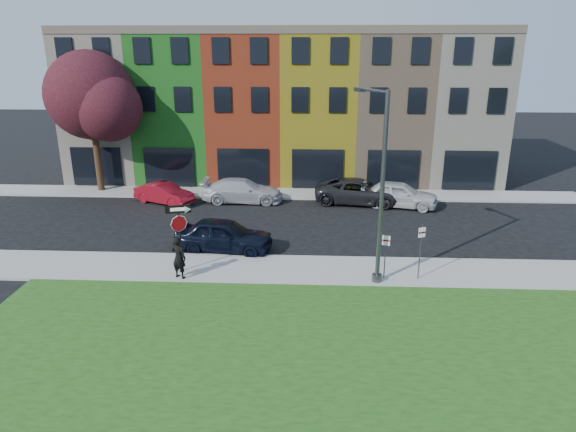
# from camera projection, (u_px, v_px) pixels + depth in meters

# --- Properties ---
(ground) EXTENTS (120.00, 120.00, 0.00)m
(ground) POSITION_uv_depth(u_px,v_px,m) (320.00, 305.00, 19.39)
(ground) COLOR black
(ground) RESTS_ON ground
(sidewalk_near) EXTENTS (40.00, 3.00, 0.12)m
(sidewalk_near) POSITION_uv_depth(u_px,v_px,m) (365.00, 271.00, 22.12)
(sidewalk_near) COLOR gray
(sidewalk_near) RESTS_ON ground
(sidewalk_far) EXTENTS (40.00, 2.40, 0.12)m
(sidewalk_far) POSITION_uv_depth(u_px,v_px,m) (272.00, 193.00, 33.71)
(sidewalk_far) COLOR gray
(sidewalk_far) RESTS_ON ground
(rowhouse_block) EXTENTS (30.00, 10.12, 10.00)m
(rowhouse_block) POSITION_uv_depth(u_px,v_px,m) (284.00, 107.00, 37.99)
(rowhouse_block) COLOR beige
(rowhouse_block) RESTS_ON ground
(stop_sign) EXTENTS (1.03, 0.30, 2.94)m
(stop_sign) POSITION_uv_depth(u_px,v_px,m) (179.00, 225.00, 21.40)
(stop_sign) COLOR black
(stop_sign) RESTS_ON sidewalk_near
(man) EXTENTS (0.99, 0.93, 1.81)m
(man) POSITION_uv_depth(u_px,v_px,m) (179.00, 257.00, 21.12)
(man) COLOR black
(man) RESTS_ON sidewalk_near
(sedan_near) EXTENTS (2.96, 5.05, 1.57)m
(sedan_near) POSITION_uv_depth(u_px,v_px,m) (224.00, 235.00, 24.29)
(sedan_near) COLOR black
(sedan_near) RESTS_ON ground
(parked_car_red) EXTENTS (4.28, 4.88, 1.27)m
(parked_car_red) POSITION_uv_depth(u_px,v_px,m) (164.00, 193.00, 31.65)
(parked_car_red) COLOR maroon
(parked_car_red) RESTS_ON ground
(parked_car_silver) EXTENTS (2.04, 5.00, 1.45)m
(parked_car_silver) POSITION_uv_depth(u_px,v_px,m) (242.00, 191.00, 31.92)
(parked_car_silver) COLOR silver
(parked_car_silver) RESTS_ON ground
(parked_car_dark) EXTENTS (4.00, 6.11, 1.51)m
(parked_car_dark) POSITION_uv_depth(u_px,v_px,m) (359.00, 191.00, 31.64)
(parked_car_dark) COLOR black
(parked_car_dark) RESTS_ON ground
(parked_car_white) EXTENTS (3.97, 5.44, 1.56)m
(parked_car_white) POSITION_uv_depth(u_px,v_px,m) (399.00, 194.00, 30.92)
(parked_car_white) COLOR silver
(parked_car_white) RESTS_ON ground
(street_lamp) EXTENTS (1.29, 2.42, 7.67)m
(street_lamp) POSITION_uv_depth(u_px,v_px,m) (379.00, 189.00, 20.05)
(street_lamp) COLOR #434548
(street_lamp) RESTS_ON sidewalk_near
(parking_sign_a) EXTENTS (0.31, 0.12, 1.94)m
(parking_sign_a) POSITION_uv_depth(u_px,v_px,m) (385.00, 250.00, 20.99)
(parking_sign_a) COLOR #434548
(parking_sign_a) RESTS_ON sidewalk_near
(parking_sign_b) EXTENTS (0.30, 0.16, 2.37)m
(parking_sign_b) POSITION_uv_depth(u_px,v_px,m) (421.00, 246.00, 20.86)
(parking_sign_b) COLOR #434548
(parking_sign_b) RESTS_ON sidewalk_near
(tree_purple) EXTENTS (6.68, 5.85, 8.99)m
(tree_purple) POSITION_uv_depth(u_px,v_px,m) (93.00, 97.00, 32.53)
(tree_purple) COLOR black
(tree_purple) RESTS_ON sidewalk_far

